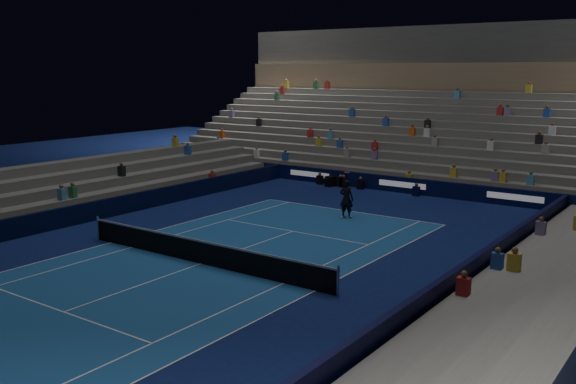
# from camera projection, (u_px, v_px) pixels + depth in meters

# --- Properties ---
(ground) EXTENTS (90.00, 90.00, 0.00)m
(ground) POSITION_uv_depth(u_px,v_px,m) (201.00, 264.00, 25.59)
(ground) COLOR #0C184D
(ground) RESTS_ON ground
(court_surface) EXTENTS (10.97, 23.77, 0.01)m
(court_surface) POSITION_uv_depth(u_px,v_px,m) (201.00, 264.00, 25.59)
(court_surface) COLOR #194D8D
(court_surface) RESTS_ON ground
(sponsor_barrier_far) EXTENTS (44.00, 0.25, 1.00)m
(sponsor_barrier_far) POSITION_uv_depth(u_px,v_px,m) (403.00, 185.00, 40.27)
(sponsor_barrier_far) COLOR black
(sponsor_barrier_far) RESTS_ON ground
(sponsor_barrier_east) EXTENTS (0.25, 37.00, 1.00)m
(sponsor_barrier_east) POSITION_uv_depth(u_px,v_px,m) (428.00, 302.00, 19.95)
(sponsor_barrier_east) COLOR black
(sponsor_barrier_east) RESTS_ON ground
(sponsor_barrier_west) EXTENTS (0.25, 37.00, 1.00)m
(sponsor_barrier_west) POSITION_uv_depth(u_px,v_px,m) (55.00, 219.00, 31.04)
(sponsor_barrier_west) COLOR black
(sponsor_barrier_west) RESTS_ON ground
(grandstand_main) EXTENTS (44.00, 15.20, 11.20)m
(grandstand_main) POSITION_uv_depth(u_px,v_px,m) (460.00, 128.00, 47.24)
(grandstand_main) COLOR #60605B
(grandstand_main) RESTS_ON ground
(grandstand_east) EXTENTS (5.00, 37.00, 2.50)m
(grandstand_east) POSITION_uv_depth(u_px,v_px,m) (545.00, 314.00, 17.89)
(grandstand_east) COLOR slate
(grandstand_east) RESTS_ON ground
(grandstand_west) EXTENTS (5.00, 37.00, 2.50)m
(grandstand_west) POSITION_uv_depth(u_px,v_px,m) (14.00, 202.00, 32.94)
(grandstand_west) COLOR #61615C
(grandstand_west) RESTS_ON ground
(tennis_net) EXTENTS (12.90, 0.10, 1.10)m
(tennis_net) POSITION_uv_depth(u_px,v_px,m) (201.00, 252.00, 25.49)
(tennis_net) COLOR #B2B2B7
(tennis_net) RESTS_ON ground
(tennis_player) EXTENTS (0.81, 0.59, 2.05)m
(tennis_player) POSITION_uv_depth(u_px,v_px,m) (346.00, 199.00, 33.31)
(tennis_player) COLOR black
(tennis_player) RESTS_ON ground
(broadcast_camera) EXTENTS (0.65, 1.04, 0.68)m
(broadcast_camera) POSITION_uv_depth(u_px,v_px,m) (330.00, 181.00, 42.52)
(broadcast_camera) COLOR black
(broadcast_camera) RESTS_ON ground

